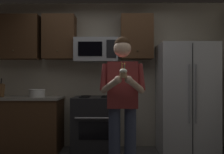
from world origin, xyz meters
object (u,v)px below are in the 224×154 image
object	(u,v)px
bowl_large_white	(37,93)
cupcake	(123,73)
oven_range	(96,124)
microwave	(96,50)
refrigerator	(186,98)
person	(122,97)

from	to	relation	value
bowl_large_white	cupcake	world-z (taller)	cupcake
oven_range	cupcake	bearing A→B (deg)	-73.46
microwave	refrigerator	size ratio (longest dim) A/B	0.41
oven_range	person	world-z (taller)	person
oven_range	microwave	xyz separation A→B (m)	(0.00, 0.12, 1.26)
microwave	bowl_large_white	distance (m)	1.24
oven_range	person	xyz separation A→B (m)	(0.41, -1.06, 0.53)
microwave	bowl_large_white	world-z (taller)	microwave
oven_range	refrigerator	bearing A→B (deg)	-1.50
person	cupcake	world-z (taller)	person
bowl_large_white	microwave	bearing A→B (deg)	6.06
refrigerator	cupcake	size ratio (longest dim) A/B	10.35
microwave	person	bearing A→B (deg)	-70.74
refrigerator	person	bearing A→B (deg)	-136.72
oven_range	person	size ratio (longest dim) A/B	0.53
oven_range	cupcake	xyz separation A→B (m)	(0.41, -1.39, 0.83)
refrigerator	cupcake	world-z (taller)	refrigerator
oven_range	person	distance (m)	1.26
oven_range	cupcake	size ratio (longest dim) A/B	5.36
refrigerator	cupcake	xyz separation A→B (m)	(-1.09, -1.35, 0.39)
bowl_large_white	person	world-z (taller)	person
cupcake	oven_range	bearing A→B (deg)	106.54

